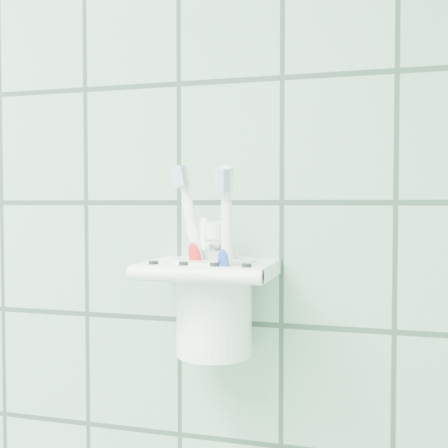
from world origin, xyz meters
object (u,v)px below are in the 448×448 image
toothbrush_pink (215,256)px  toothbrush_blue (205,259)px  holder_bracket (210,270)px  toothbrush_orange (227,255)px  toothpaste_tube (221,274)px  cup (214,303)px

toothbrush_pink → toothbrush_blue: size_ratio=1.07×
holder_bracket → toothbrush_blue: bearing=-102.7°
toothbrush_blue → toothbrush_orange: bearing=12.4°
toothbrush_blue → toothbrush_orange: size_ratio=0.94×
holder_bracket → toothbrush_pink: bearing=-55.2°
holder_bracket → toothpaste_tube: bearing=52.3°
toothbrush_pink → toothbrush_orange: 0.02m
toothbrush_blue → toothpaste_tube: 0.03m
toothbrush_orange → toothbrush_blue: bearing=-132.5°
toothbrush_orange → toothpaste_tube: toothbrush_orange is taller
toothbrush_pink → toothpaste_tube: bearing=105.4°
toothbrush_pink → toothpaste_tube: toothbrush_pink is taller
cup → toothpaste_tube: (0.01, 0.01, 0.03)m
cup → toothbrush_pink: toothbrush_pink is taller
toothbrush_orange → toothpaste_tube: (-0.01, 0.01, -0.02)m
toothbrush_blue → cup: bearing=61.3°
toothpaste_tube → toothbrush_orange: bearing=-60.9°
cup → toothbrush_orange: bearing=-23.2°
cup → toothbrush_orange: (0.02, -0.01, 0.05)m
toothbrush_pink → cup: bearing=122.0°
toothbrush_orange → toothpaste_tube: size_ratio=1.44×
toothbrush_pink → toothbrush_blue: (-0.01, 0.00, -0.00)m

